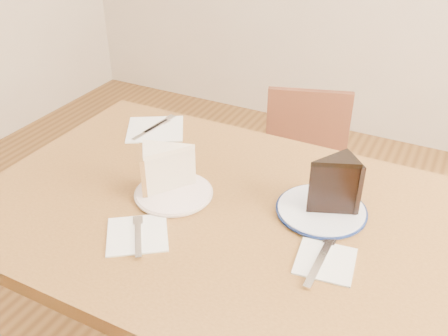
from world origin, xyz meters
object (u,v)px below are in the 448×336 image
at_px(chair_far, 302,183).
at_px(chocolate_cake, 329,187).
at_px(plate_cream, 174,193).
at_px(carrot_cake, 170,168).
at_px(table, 222,240).
at_px(plate_navy, 321,210).

relative_size(chair_far, chocolate_cake, 5.98).
bearing_deg(plate_cream, chair_far, 80.23).
distance_m(carrot_cake, chocolate_cake, 0.39).
height_order(chair_far, carrot_cake, carrot_cake).
height_order(table, chocolate_cake, chocolate_cake).
bearing_deg(plate_navy, table, -156.44).
bearing_deg(chair_far, table, 73.30).
relative_size(chair_far, plate_navy, 3.63).
relative_size(plate_cream, carrot_cake, 1.49).
bearing_deg(plate_navy, chocolate_cake, 15.12).
xyz_separation_m(table, chair_far, (-0.01, 0.69, -0.24)).
bearing_deg(chocolate_cake, table, 71.80).
xyz_separation_m(chair_far, chocolate_cake, (0.24, -0.59, 0.41)).
distance_m(table, plate_navy, 0.26).
relative_size(table, carrot_cake, 9.64).
distance_m(table, carrot_cake, 0.22).
bearing_deg(table, chair_far, 91.05).
bearing_deg(table, plate_cream, -177.44).
relative_size(chair_far, plate_cream, 4.00).
distance_m(table, chocolate_cake, 0.30).
bearing_deg(plate_cream, chocolate_cake, 16.01).
relative_size(table, chair_far, 1.61).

